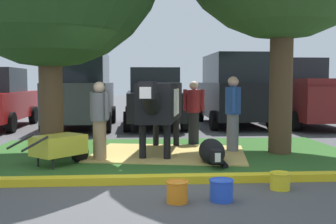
{
  "coord_description": "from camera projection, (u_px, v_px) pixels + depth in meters",
  "views": [
    {
      "loc": [
        -0.12,
        -6.57,
        1.58
      ],
      "look_at": [
        0.58,
        2.66,
        0.9
      ],
      "focal_mm": 45.06,
      "sensor_mm": 36.0,
      "label": 1
    }
  ],
  "objects": [
    {
      "name": "ground_plane",
      "position": [
        144.0,
        181.0,
        6.66
      ],
      "size": [
        80.0,
        80.0,
        0.0
      ],
      "primitive_type": "plane",
      "color": "#4C4C4F"
    },
    {
      "name": "grass_island",
      "position": [
        169.0,
        154.0,
        9.06
      ],
      "size": [
        7.97,
        4.72,
        0.02
      ],
      "primitive_type": "cube",
      "color": "#2D5B23",
      "rests_on": "ground"
    },
    {
      "name": "curb_yellow",
      "position": [
        181.0,
        179.0,
        6.56
      ],
      "size": [
        9.17,
        0.24,
        0.12
      ],
      "primitive_type": "cube",
      "color": "yellow",
      "rests_on": "ground"
    },
    {
      "name": "hay_bedding",
      "position": [
        169.0,
        154.0,
        9.04
      ],
      "size": [
        3.59,
        2.95,
        0.04
      ],
      "primitive_type": "cube",
      "rotation": [
        0.0,
        0.0,
        -0.19
      ],
      "color": "tan",
      "rests_on": "ground"
    },
    {
      "name": "cow_holstein",
      "position": [
        160.0,
        102.0,
        9.04
      ],
      "size": [
        1.15,
        3.1,
        1.58
      ],
      "color": "black",
      "rests_on": "ground"
    },
    {
      "name": "calf_lying",
      "position": [
        212.0,
        152.0,
        7.99
      ],
      "size": [
        0.52,
        1.31,
        0.48
      ],
      "color": "black",
      "rests_on": "ground"
    },
    {
      "name": "person_handler",
      "position": [
        99.0,
        119.0,
        8.24
      ],
      "size": [
        0.4,
        0.4,
        1.57
      ],
      "color": "#9E7F5B",
      "rests_on": "ground"
    },
    {
      "name": "person_visitor_near",
      "position": [
        194.0,
        111.0,
        10.42
      ],
      "size": [
        0.51,
        0.34,
        1.58
      ],
      "color": "black",
      "rests_on": "ground"
    },
    {
      "name": "person_visitor_far",
      "position": [
        233.0,
        112.0,
        9.23
      ],
      "size": [
        0.34,
        0.52,
        1.68
      ],
      "color": "slate",
      "rests_on": "ground"
    },
    {
      "name": "wheelbarrow",
      "position": [
        60.0,
        146.0,
        7.8
      ],
      "size": [
        1.32,
        1.37,
        0.63
      ],
      "color": "gold",
      "rests_on": "ground"
    },
    {
      "name": "bucket_orange",
      "position": [
        177.0,
        191.0,
        5.47
      ],
      "size": [
        0.3,
        0.3,
        0.29
      ],
      "color": "orange",
      "rests_on": "ground"
    },
    {
      "name": "bucket_blue",
      "position": [
        221.0,
        190.0,
        5.55
      ],
      "size": [
        0.33,
        0.33,
        0.29
      ],
      "color": "blue",
      "rests_on": "ground"
    },
    {
      "name": "bucket_yellow",
      "position": [
        280.0,
        180.0,
        6.13
      ],
      "size": [
        0.31,
        0.31,
        0.25
      ],
      "color": "yellow",
      "rests_on": "ground"
    },
    {
      "name": "suv_dark_grey",
      "position": [
        82.0,
        90.0,
        14.24
      ],
      "size": [
        2.13,
        4.6,
        2.52
      ],
      "color": "#3D3D42",
      "rests_on": "ground"
    },
    {
      "name": "hatchback_white",
      "position": [
        154.0,
        98.0,
        14.51
      ],
      "size": [
        2.03,
        4.4,
        2.02
      ],
      "color": "black",
      "rests_on": "ground"
    },
    {
      "name": "suv_black",
      "position": [
        233.0,
        90.0,
        15.01
      ],
      "size": [
        2.13,
        4.6,
        2.52
      ],
      "color": "black",
      "rests_on": "ground"
    },
    {
      "name": "pickup_truck_maroon",
      "position": [
        303.0,
        94.0,
        15.11
      ],
      "size": [
        2.23,
        5.4,
        2.42
      ],
      "color": "maroon",
      "rests_on": "ground"
    }
  ]
}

